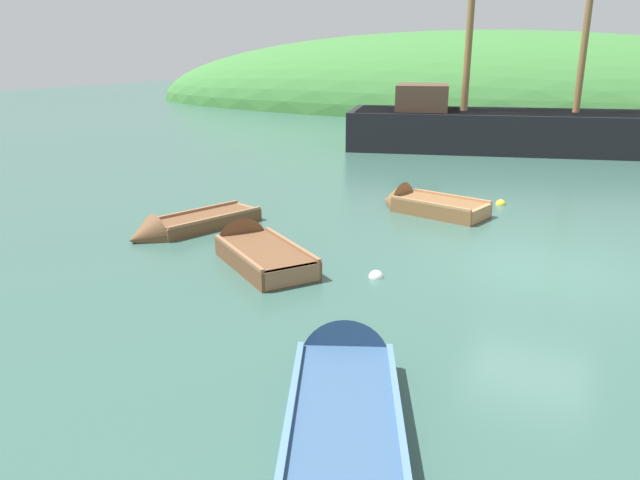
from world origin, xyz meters
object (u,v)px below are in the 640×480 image
object	(u,v)px
rowboat_center	(186,228)
rowboat_outer_right	(424,207)
buoy_white	(376,277)
rowboat_far	(344,390)
buoy_yellow	(501,204)
rowboat_outer_left	(255,253)
sailing_ship	(508,136)

from	to	relation	value
rowboat_center	rowboat_outer_right	bearing A→B (deg)	152.26
rowboat_outer_right	buoy_white	bearing A→B (deg)	110.71
rowboat_center	rowboat_far	bearing A→B (deg)	70.88
rowboat_center	buoy_white	bearing A→B (deg)	99.30
rowboat_far	buoy_yellow	xyz separation A→B (m)	(-0.09, 11.05, -0.10)
rowboat_center	rowboat_outer_left	bearing A→B (deg)	87.62
rowboat_outer_right	buoy_white	world-z (taller)	rowboat_outer_right
rowboat_outer_left	rowboat_center	distance (m)	2.79
rowboat_outer_right	buoy_white	size ratio (longest dim) A/B	11.07
sailing_ship	buoy_white	size ratio (longest dim) A/B	58.77
rowboat_outer_left	buoy_yellow	distance (m)	8.00
buoy_yellow	rowboat_outer_right	bearing A→B (deg)	-135.34
rowboat_far	rowboat_center	xyz separation A→B (m)	(-6.41, 4.96, -0.01)
sailing_ship	rowboat_center	distance (m)	17.04
buoy_yellow	buoy_white	xyz separation A→B (m)	(-1.08, -6.94, 0.00)
rowboat_far	rowboat_outer_left	world-z (taller)	rowboat_outer_left
buoy_white	rowboat_outer_left	bearing A→B (deg)	-176.98
rowboat_far	rowboat_outer_left	size ratio (longest dim) A/B	1.17
rowboat_outer_left	buoy_yellow	xyz separation A→B (m)	(3.72, 7.08, -0.13)
rowboat_outer_left	rowboat_far	bearing A→B (deg)	168.84
rowboat_far	buoy_white	bearing A→B (deg)	-7.75
rowboat_far	rowboat_outer_right	world-z (taller)	same
rowboat_outer_right	buoy_yellow	bearing A→B (deg)	-121.65
rowboat_outer_right	rowboat_outer_left	world-z (taller)	rowboat_outer_left
sailing_ship	buoy_yellow	xyz separation A→B (m)	(1.62, -10.29, -0.61)
rowboat_outer_left	buoy_white	distance (m)	2.64
rowboat_far	rowboat_center	bearing A→B (deg)	28.59
sailing_ship	buoy_white	world-z (taller)	sailing_ship
rowboat_far	buoy_yellow	world-z (taller)	rowboat_far
buoy_yellow	rowboat_far	bearing A→B (deg)	-89.56
rowboat_far	sailing_ship	bearing A→B (deg)	-19.06
rowboat_outer_right	buoy_yellow	world-z (taller)	rowboat_outer_right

